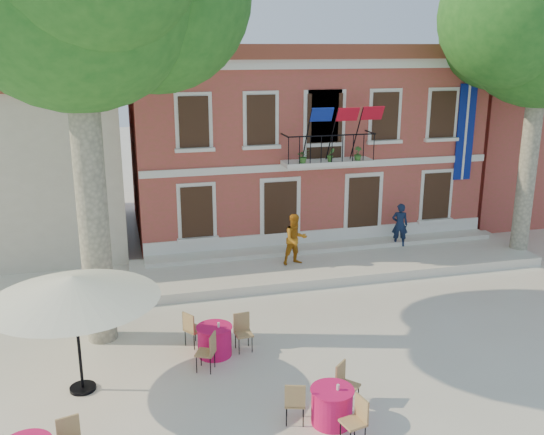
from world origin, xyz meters
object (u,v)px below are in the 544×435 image
(pedestrian_orange, at_px, (295,239))
(cafe_table_0, at_px, (215,339))
(plane_tree_east, at_px, (544,26))
(cafe_table_1, at_px, (332,404))
(patio_umbrella, at_px, (73,288))
(pedestrian_navy, at_px, (400,225))

(pedestrian_orange, height_order, cafe_table_0, pedestrian_orange)
(pedestrian_orange, relative_size, cafe_table_0, 0.93)
(plane_tree_east, distance_m, cafe_table_1, 15.02)
(plane_tree_east, height_order, cafe_table_1, plane_tree_east)
(plane_tree_east, bearing_deg, pedestrian_orange, 177.11)
(pedestrian_orange, bearing_deg, patio_umbrella, -148.95)
(pedestrian_navy, bearing_deg, cafe_table_0, 57.73)
(cafe_table_0, distance_m, cafe_table_1, 3.87)
(pedestrian_navy, bearing_deg, patio_umbrella, 52.32)
(plane_tree_east, xyz_separation_m, patio_umbrella, (-15.16, -5.40, -5.63))
(plane_tree_east, height_order, pedestrian_orange, plane_tree_east)
(patio_umbrella, bearing_deg, cafe_table_1, -27.31)
(pedestrian_orange, bearing_deg, cafe_table_1, -111.58)
(pedestrian_navy, xyz_separation_m, pedestrian_orange, (-4.28, -0.90, 0.07))
(cafe_table_0, bearing_deg, pedestrian_navy, 36.83)
(cafe_table_0, relative_size, cafe_table_1, 1.02)
(pedestrian_orange, bearing_deg, cafe_table_0, -135.55)
(patio_umbrella, relative_size, cafe_table_1, 2.01)
(patio_umbrella, relative_size, pedestrian_orange, 2.10)
(pedestrian_navy, height_order, cafe_table_1, pedestrian_navy)
(patio_umbrella, relative_size, cafe_table_0, 1.97)
(plane_tree_east, relative_size, patio_umbrella, 2.98)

